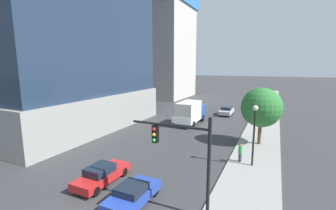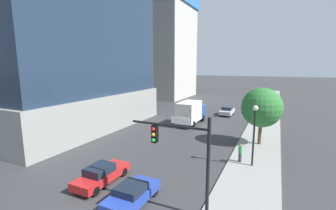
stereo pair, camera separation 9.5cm
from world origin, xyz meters
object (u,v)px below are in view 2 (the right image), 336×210
construction_building (163,42)px  pedestrian_green_shirt (240,153)px  car_red (102,174)px  box_truck (191,112)px  car_blue (132,194)px  street_tree (262,108)px  traffic_light_pole (182,147)px  street_lamp (254,126)px  car_silver (227,111)px

construction_building → pedestrian_green_shirt: construction_building is taller
car_red → box_truck: bearing=90.0°
construction_building → car_blue: bearing=-65.5°
construction_building → street_tree: construction_building is taller
traffic_light_pole → box_truck: bearing=108.4°
traffic_light_pole → street_lamp: (3.17, 8.13, -0.36)m
construction_building → car_blue: 53.29m
car_red → pedestrian_green_shirt: (8.65, 7.97, 0.29)m
car_blue → box_truck: size_ratio=0.61×
street_tree → car_silver: street_tree is taller
car_red → construction_building: bearing=111.4°
construction_building → car_silver: size_ratio=7.82×
street_lamp → car_silver: 21.64m
pedestrian_green_shirt → car_blue: bearing=-119.3°
construction_building → pedestrian_green_shirt: (26.47, -37.56, -13.90)m
traffic_light_pole → car_red: (-6.53, 0.52, -3.28)m
construction_building → street_tree: size_ratio=5.65×
traffic_light_pole → street_tree: size_ratio=0.93×
street_tree → car_red: (-9.83, -13.78, -3.48)m
car_blue → box_truck: 20.62m
car_silver → box_truck: (-3.49, -9.06, 1.17)m
street_lamp → box_truck: size_ratio=0.78×
street_lamp → car_silver: size_ratio=1.17×
construction_building → car_red: construction_building is taller
car_red → box_truck: (-0.00, 19.08, 1.22)m
car_blue → pedestrian_green_shirt: pedestrian_green_shirt is taller
traffic_light_pole → street_lamp: traffic_light_pole is taller
street_tree → car_blue: (-6.33, -14.99, -3.52)m
car_silver → car_red: car_silver is taller
traffic_light_pole → car_red: size_ratio=1.24×
traffic_light_pole → street_lamp: size_ratio=1.10×
car_blue → construction_building: bearing=114.5°
street_tree → pedestrian_green_shirt: (-1.18, -5.82, -3.19)m
car_blue → car_red: (-3.49, 1.20, 0.03)m
street_lamp → street_tree: size_ratio=0.85×
street_lamp → street_tree: bearing=88.8°
box_truck → car_blue: bearing=-80.2°
box_truck → traffic_light_pole: bearing=-71.6°
box_truck → street_lamp: bearing=-49.8°
traffic_light_pole → street_tree: street_tree is taller
car_silver → box_truck: box_truck is taller
street_lamp → car_blue: bearing=-125.1°
car_blue → car_red: 3.70m
car_red → box_truck: size_ratio=0.69×
street_tree → box_truck: bearing=151.7°
street_tree → traffic_light_pole: bearing=-103.0°
street_tree → box_truck: size_ratio=0.93×
street_tree → car_silver: size_ratio=1.38×
traffic_light_pole → car_red: 7.32m
car_silver → car_red: 28.36m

